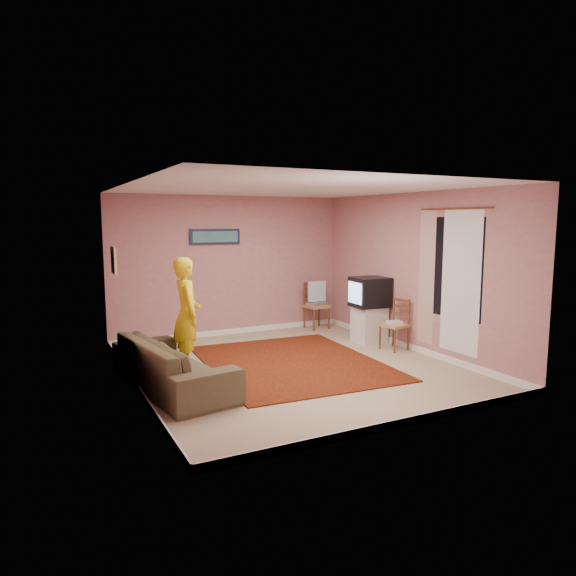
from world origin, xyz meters
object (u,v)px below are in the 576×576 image
crt_tv (370,292)px  person (187,314)px  tv_cabinet (369,324)px  sofa (173,364)px  chair_b (394,319)px  chair_a (317,300)px

crt_tv → person: bearing=-173.1°
tv_cabinet → sofa: 3.86m
chair_b → person: 3.43m
person → tv_cabinet: bearing=-82.3°
chair_b → person: size_ratio=0.29×
crt_tv → chair_b: crt_tv is taller
crt_tv → chair_b: size_ratio=1.38×
person → chair_a: bearing=-57.9°
crt_tv → person: 3.34m
sofa → person: 0.99m
crt_tv → chair_a: 1.48m
chair_a → sofa: chair_a is taller
sofa → tv_cabinet: bearing=-85.0°
tv_cabinet → crt_tv: crt_tv is taller
crt_tv → chair_a: crt_tv is taller
chair_a → sofa: (-3.50, -2.35, -0.24)m
tv_cabinet → chair_b: bearing=-85.5°
chair_a → person: size_ratio=0.31×
sofa → person: bearing=-37.8°
tv_cabinet → chair_b: chair_b is taller
tv_cabinet → person: 3.38m
crt_tv → tv_cabinet: bearing=0.0°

